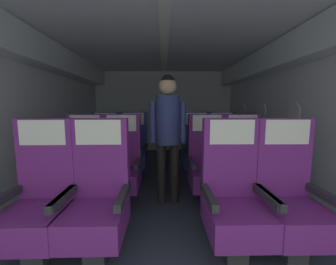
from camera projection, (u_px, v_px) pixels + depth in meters
ground at (165, 191)px, 2.93m from camera, size 3.86×5.88×0.02m
fuselage_shell at (164, 82)px, 3.02m from camera, size 3.74×5.53×2.15m
seat_a_left_window at (40, 201)px, 1.61m from camera, size 0.48×0.51×1.09m
seat_a_left_aisle at (97, 200)px, 1.63m from camera, size 0.48×0.51×1.09m
seat_a_right_aisle at (290, 199)px, 1.64m from camera, size 0.48×0.51×1.09m
seat_a_right_window at (233, 199)px, 1.64m from camera, size 0.48×0.51×1.09m
seat_b_left_window at (84, 167)px, 2.52m from camera, size 0.48×0.51×1.09m
seat_b_left_aisle at (121, 166)px, 2.53m from camera, size 0.48×0.51×1.09m
seat_b_right_aisle at (244, 165)px, 2.57m from camera, size 0.48×0.51×1.09m
seat_b_right_window at (208, 166)px, 2.56m from camera, size 0.48×0.51×1.09m
seat_c_left_window at (105, 151)px, 3.43m from camera, size 0.48×0.51×1.09m
seat_c_left_aisle at (133, 150)px, 3.46m from camera, size 0.48×0.51×1.09m
seat_c_right_aisle at (222, 150)px, 3.50m from camera, size 0.48×0.51×1.09m
seat_c_right_window at (196, 150)px, 3.49m from camera, size 0.48×0.51×1.09m
flight_attendant at (168, 126)px, 2.47m from camera, size 0.43×0.28×1.55m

